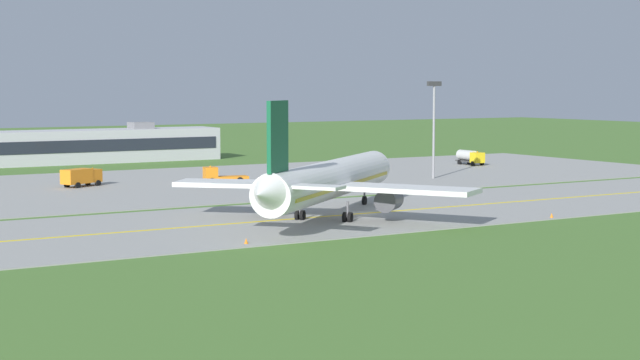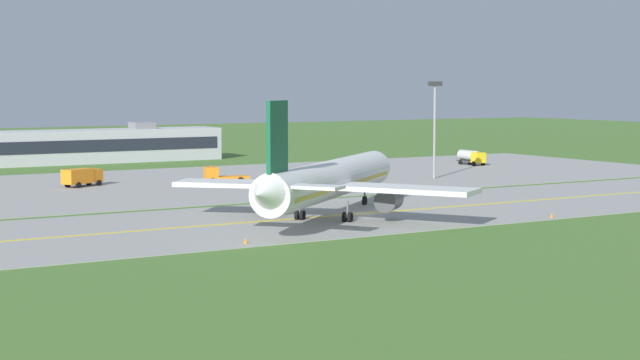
# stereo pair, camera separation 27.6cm
# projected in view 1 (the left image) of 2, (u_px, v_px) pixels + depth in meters

# --- Properties ---
(ground_plane) EXTENTS (500.00, 500.00, 0.00)m
(ground_plane) POSITION_uv_depth(u_px,v_px,m) (361.00, 215.00, 109.78)
(ground_plane) COLOR #47702D
(taxiway_strip) EXTENTS (240.00, 28.00, 0.10)m
(taxiway_strip) POSITION_uv_depth(u_px,v_px,m) (361.00, 214.00, 109.77)
(taxiway_strip) COLOR gray
(taxiway_strip) RESTS_ON ground
(apron_pad) EXTENTS (140.00, 52.00, 0.10)m
(apron_pad) POSITION_uv_depth(u_px,v_px,m) (263.00, 179.00, 150.78)
(apron_pad) COLOR gray
(apron_pad) RESTS_ON ground
(taxiway_centreline) EXTENTS (220.00, 0.60, 0.01)m
(taxiway_centreline) POSITION_uv_depth(u_px,v_px,m) (361.00, 214.00, 109.77)
(taxiway_centreline) COLOR yellow
(taxiway_centreline) RESTS_ON taxiway_strip
(airplane_lead) EXTENTS (32.77, 29.58, 12.70)m
(airplane_lead) POSITION_uv_depth(u_px,v_px,m) (328.00, 181.00, 105.08)
(airplane_lead) COLOR white
(airplane_lead) RESTS_ON ground
(service_truck_baggage) EXTENTS (6.29, 4.47, 2.60)m
(service_truck_baggage) POSITION_uv_depth(u_px,v_px,m) (81.00, 176.00, 139.11)
(service_truck_baggage) COLOR orange
(service_truck_baggage) RESTS_ON ground
(service_truck_fuel) EXTENTS (2.58, 6.10, 2.65)m
(service_truck_fuel) POSITION_uv_depth(u_px,v_px,m) (470.00, 157.00, 177.69)
(service_truck_fuel) COLOR yellow
(service_truck_fuel) RESTS_ON ground
(service_truck_catering) EXTENTS (6.67, 3.24, 2.59)m
(service_truck_catering) POSITION_uv_depth(u_px,v_px,m) (219.00, 175.00, 144.84)
(service_truck_catering) COLOR orange
(service_truck_catering) RESTS_ON ground
(terminal_building) EXTENTS (47.83, 8.83, 7.24)m
(terminal_building) POSITION_uv_depth(u_px,v_px,m) (92.00, 146.00, 184.01)
(terminal_building) COLOR #B2B2B7
(terminal_building) RESTS_ON ground
(apron_light_mast) EXTENTS (2.40, 0.50, 14.70)m
(apron_light_mast) POSITION_uv_depth(u_px,v_px,m) (434.00, 117.00, 150.90)
(apron_light_mast) COLOR gray
(apron_light_mast) RESTS_ON ground
(traffic_cone_near_edge) EXTENTS (0.44, 0.44, 0.60)m
(traffic_cone_near_edge) POSITION_uv_depth(u_px,v_px,m) (552.00, 216.00, 106.47)
(traffic_cone_near_edge) COLOR orange
(traffic_cone_near_edge) RESTS_ON ground
(traffic_cone_mid_edge) EXTENTS (0.44, 0.44, 0.60)m
(traffic_cone_mid_edge) POSITION_uv_depth(u_px,v_px,m) (246.00, 241.00, 88.87)
(traffic_cone_mid_edge) COLOR orange
(traffic_cone_mid_edge) RESTS_ON ground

